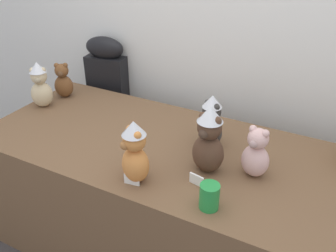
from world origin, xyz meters
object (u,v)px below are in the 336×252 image
Objects in this scene: teddy_bear_blush at (256,154)px; party_cup_green at (209,196)px; teddy_bear_chestnut at (63,81)px; instrument_case at (110,107)px; display_table at (168,202)px; teddy_bear_sand at (40,85)px; teddy_bear_cocoa at (209,141)px; teddy_bear_charcoal at (211,122)px; teddy_bear_ginger at (135,152)px.

teddy_bear_blush reaches higher than party_cup_green.
teddy_bear_blush is at bearing -40.64° from teddy_bear_chestnut.
display_table is at bearing -42.39° from instrument_case.
instrument_case is at bearing 43.44° from teddy_bear_sand.
teddy_bear_cocoa is (1.02, -0.65, 0.36)m from instrument_case.
teddy_bear_charcoal is at bearing 165.30° from teddy_bear_blush.
teddy_bear_blush is at bearing 61.74° from teddy_bear_ginger.
teddy_bear_chestnut is at bearing -111.51° from instrument_case.
teddy_bear_cocoa is (1.13, -0.14, 0.02)m from teddy_bear_sand.
teddy_bear_ginger is at bearing -61.13° from teddy_bear_chestnut.
teddy_bear_chestnut is (-1.04, 0.11, -0.03)m from teddy_bear_charcoal.
teddy_bear_cocoa reaches higher than instrument_case.
teddy_bear_blush is (1.33, -0.08, -0.02)m from teddy_bear_sand.
instrument_case is 1.26m from teddy_bear_cocoa.
teddy_bear_ginger is 0.53m from teddy_bear_blush.
teddy_bear_ginger is (0.86, -0.52, 0.04)m from teddy_bear_chestnut.
teddy_bear_sand is at bearing -149.41° from teddy_bear_charcoal.
teddy_bear_ginger is at bearing -135.83° from teddy_bear_blush.
instrument_case is (-0.78, 0.56, 0.16)m from display_table.
teddy_bear_sand is (-0.89, 0.05, 0.51)m from display_table.
instrument_case is 0.47m from teddy_bear_chestnut.
display_table is at bearing -44.24° from teddy_bear_chestnut.
teddy_bear_ginger is (-0.00, -0.30, 0.51)m from display_table.
teddy_bear_charcoal is at bearing -35.99° from teddy_bear_chestnut.
instrument_case is 3.81× the size of teddy_bear_charcoal.
teddy_bear_cocoa is (0.25, 0.21, 0.01)m from teddy_bear_ginger.
teddy_bear_charcoal is 0.45m from teddy_bear_ginger.
display_table is 18.00× the size of party_cup_green.
teddy_bear_blush is (1.22, -0.58, 0.32)m from instrument_case.
teddy_bear_ginger reaches higher than teddy_bear_blush.
teddy_bear_chestnut is at bearing 165.65° from display_table.
teddy_bear_charcoal is 1.05m from teddy_bear_chestnut.
instrument_case is at bearing 157.47° from teddy_bear_cocoa.
teddy_bear_charcoal is (1.07, 0.06, -0.00)m from teddy_bear_sand.
instrument_case reaches higher than teddy_bear_chestnut.
teddy_bear_ginger is (-0.18, -0.41, 0.01)m from teddy_bear_charcoal.
party_cup_green is (0.35, -0.02, -0.09)m from teddy_bear_ginger.
teddy_bear_chestnut is 0.93× the size of teddy_bear_blush.
teddy_bear_charcoal reaches higher than teddy_bear_chestnut.
teddy_bear_chestnut reaches higher than party_cup_green.
teddy_bear_ginger is 0.91× the size of teddy_bear_cocoa.
party_cup_green is at bearing -53.82° from teddy_bear_chestnut.
instrument_case is 3.58× the size of teddy_bear_ginger.
teddy_bear_sand is 0.95m from teddy_bear_ginger.
instrument_case is 3.26× the size of teddy_bear_cocoa.
teddy_bear_blush is 0.21m from teddy_bear_cocoa.
teddy_bear_charcoal is at bearing 96.35° from teddy_bear_ginger.
teddy_bear_ginger is 2.69× the size of party_cup_green.
teddy_bear_charcoal is 1.14× the size of teddy_bear_blush.
teddy_bear_blush is 0.31m from party_cup_green.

